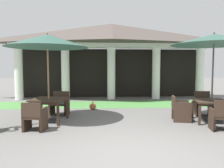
{
  "coord_description": "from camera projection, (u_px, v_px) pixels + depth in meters",
  "views": [
    {
      "loc": [
        -0.62,
        -4.24,
        1.79
      ],
      "look_at": [
        -0.19,
        3.6,
        1.16
      ],
      "focal_mm": 35.06,
      "sensor_mm": 36.0,
      "label": 1
    }
  ],
  "objects": [
    {
      "name": "terracotta_urn",
      "position": [
        93.0,
        106.0,
        9.05
      ],
      "size": [
        0.27,
        0.27,
        0.36
      ],
      "color": "#9E5633",
      "rests_on": "ground"
    },
    {
      "name": "patio_chair_mid_left_south",
      "position": [
        35.0,
        117.0,
        6.08
      ],
      "size": [
        0.63,
        0.57,
        0.82
      ],
      "rotation": [
        0.0,
        0.0,
        -0.16
      ],
      "color": "#38281E",
      "rests_on": "ground"
    },
    {
      "name": "patio_chair_near_foreground_west",
      "position": [
        180.0,
        109.0,
        7.19
      ],
      "size": [
        0.65,
        0.64,
        0.82
      ],
      "rotation": [
        0.0,
        0.0,
        -1.76
      ],
      "color": "#38281E",
      "rests_on": "ground"
    },
    {
      "name": "patio_chair_near_foreground_north",
      "position": [
        203.0,
        104.0,
        8.02
      ],
      "size": [
        0.67,
        0.63,
        0.87
      ],
      "rotation": [
        0.0,
        0.0,
        -3.34
      ],
      "color": "#38281E",
      "rests_on": "ground"
    },
    {
      "name": "background_pavilion",
      "position": [
        111.0,
        41.0,
        11.97
      ],
      "size": [
        11.19,
        2.89,
        4.1
      ],
      "color": "white",
      "rests_on": "ground"
    },
    {
      "name": "patio_chair_mid_left_north",
      "position": [
        60.0,
        104.0,
        8.13
      ],
      "size": [
        0.71,
        0.61,
        0.86
      ],
      "rotation": [
        0.0,
        0.0,
        -3.3
      ],
      "color": "#38281E",
      "rests_on": "ground"
    },
    {
      "name": "patio_chair_near_foreground_south",
      "position": [
        222.0,
        117.0,
        6.09
      ],
      "size": [
        0.67,
        0.6,
        0.88
      ],
      "rotation": [
        0.0,
        0.0,
        -0.19
      ],
      "color": "#38281E",
      "rests_on": "ground"
    },
    {
      "name": "patio_table_near_foreground",
      "position": [
        212.0,
        103.0,
        7.04
      ],
      "size": [
        1.21,
        1.21,
        0.71
      ],
      "rotation": [
        0.0,
        0.0,
        -0.19
      ],
      "color": "#38281E",
      "rests_on": "ground"
    },
    {
      "name": "lawn_strip",
      "position": [
        113.0,
        104.0,
        10.37
      ],
      "size": [
        12.99,
        1.97,
        0.01
      ],
      "primitive_type": "cube",
      "color": "#519347",
      "rests_on": "ground"
    },
    {
      "name": "patio_umbrella_mid_left",
      "position": [
        47.0,
        41.0,
        6.93
      ],
      "size": [
        2.61,
        2.61,
        2.87
      ],
      "color": "#2D2D2D",
      "rests_on": "ground"
    },
    {
      "name": "patio_umbrella_near_foreground",
      "position": [
        214.0,
        40.0,
        6.88
      ],
      "size": [
        2.68,
        2.68,
        2.87
      ],
      "color": "#2D2D2D",
      "rests_on": "ground"
    },
    {
      "name": "ground_plane",
      "position": [
        131.0,
        156.0,
        4.39
      ],
      "size": [
        60.0,
        60.0,
        0.0
      ],
      "primitive_type": "plane",
      "color": "slate"
    },
    {
      "name": "patio_table_mid_left",
      "position": [
        49.0,
        101.0,
        7.08
      ],
      "size": [
        1.15,
        1.15,
        0.76
      ],
      "rotation": [
        0.0,
        0.0,
        -0.16
      ],
      "color": "#38281E",
      "rests_on": "ground"
    }
  ]
}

